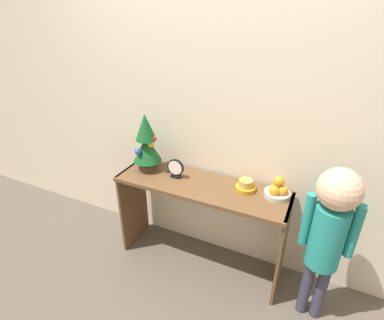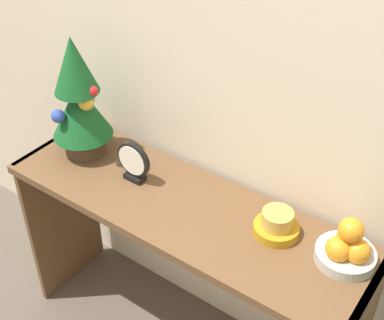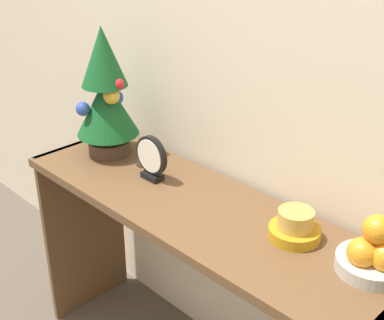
{
  "view_description": "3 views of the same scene",
  "coord_description": "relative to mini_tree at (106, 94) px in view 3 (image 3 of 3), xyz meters",
  "views": [
    {
      "loc": [
        0.74,
        -1.52,
        1.91
      ],
      "look_at": [
        -0.08,
        0.21,
        0.93
      ],
      "focal_mm": 28.0,
      "sensor_mm": 36.0,
      "label": 1
    },
    {
      "loc": [
        0.81,
        -0.87,
        1.91
      ],
      "look_at": [
        0.06,
        0.17,
        0.97
      ],
      "focal_mm": 50.0,
      "sensor_mm": 36.0,
      "label": 2
    },
    {
      "loc": [
        0.98,
        -0.79,
        1.57
      ],
      "look_at": [
        0.0,
        0.18,
        0.9
      ],
      "focal_mm": 50.0,
      "sensor_mm": 36.0,
      "label": 3
    }
  ],
  "objects": [
    {
      "name": "back_wall",
      "position": [
        0.48,
        0.21,
        0.28
      ],
      "size": [
        7.0,
        0.05,
        2.5
      ],
      "primitive_type": "cube",
      "color": "beige",
      "rests_on": "ground_plane"
    },
    {
      "name": "console_table",
      "position": [
        0.48,
        -0.04,
        -0.39
      ],
      "size": [
        1.29,
        0.4,
        0.75
      ],
      "color": "brown",
      "rests_on": "ground_plane"
    },
    {
      "name": "mini_tree",
      "position": [
        0.0,
        0.0,
        0.0
      ],
      "size": [
        0.22,
        0.22,
        0.46
      ],
      "color": "#4C3828",
      "rests_on": "console_table"
    },
    {
      "name": "fruit_bowl",
      "position": [
        1.01,
        0.04,
        -0.17
      ],
      "size": [
        0.18,
        0.18,
        0.16
      ],
      "color": "#B7B2A8",
      "rests_on": "console_table"
    },
    {
      "name": "singing_bowl",
      "position": [
        0.8,
        0.03,
        -0.19
      ],
      "size": [
        0.14,
        0.14,
        0.08
      ],
      "color": "#B78419",
      "rests_on": "console_table"
    },
    {
      "name": "desk_clock",
      "position": [
        0.26,
        -0.02,
        -0.15
      ],
      "size": [
        0.13,
        0.04,
        0.15
      ],
      "color": "black",
      "rests_on": "console_table"
    },
    {
      "name": "figurine",
      "position": [
        0.16,
        0.02,
        -0.18
      ],
      "size": [
        0.05,
        0.05,
        0.1
      ],
      "color": "#382D23",
      "rests_on": "console_table"
    }
  ]
}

